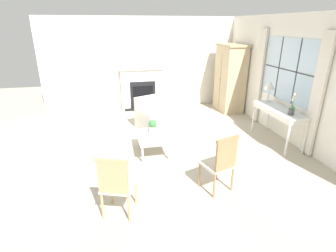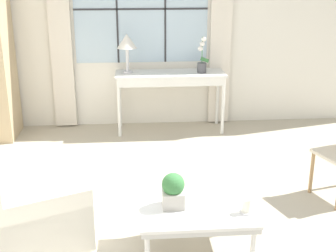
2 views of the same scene
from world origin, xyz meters
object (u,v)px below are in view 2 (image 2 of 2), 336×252
armchair_upholstered (23,206)px  coffee_table (196,212)px  table_lamp (127,43)px  pillar_candle (246,206)px  potted_plant_small (173,190)px  console_table (170,79)px  potted_orchid (202,60)px

armchair_upholstered → coffee_table: (1.39, -0.36, 0.09)m
table_lamp → armchair_upholstered: 2.86m
pillar_candle → potted_plant_small: bearing=165.1°
armchair_upholstered → pillar_candle: size_ratio=9.60×
console_table → potted_plant_small: bearing=-94.3°
table_lamp → potted_orchid: table_lamp is taller
potted_plant_small → armchair_upholstered: bearing=164.7°
table_lamp → pillar_candle: bearing=-73.9°
coffee_table → pillar_candle: size_ratio=6.83×
coffee_table → table_lamp: bearing=100.0°
console_table → pillar_candle: (0.32, -3.00, -0.26)m
console_table → pillar_candle: size_ratio=11.27×
pillar_candle → potted_orchid: bearing=88.1°
table_lamp → armchair_upholstered: bearing=-108.8°
potted_plant_small → pillar_candle: bearing=-14.9°
console_table → potted_orchid: (0.42, -0.02, 0.25)m
console_table → pillar_candle: 3.03m
potted_orchid → armchair_upholstered: size_ratio=0.38×
armchair_upholstered → pillar_candle: (1.75, -0.48, 0.18)m
table_lamp → potted_orchid: bearing=-3.5°
potted_orchid → coffee_table: (-0.46, -2.87, -0.61)m
potted_plant_small → potted_orchid: bearing=77.4°
console_table → potted_plant_small: (-0.22, -2.86, -0.17)m
potted_orchid → pillar_candle: (-0.10, -2.98, -0.51)m
pillar_candle → table_lamp: bearing=106.1°
coffee_table → potted_orchid: bearing=80.9°
console_table → coffee_table: 2.91m
table_lamp → armchair_upholstered: table_lamp is taller
armchair_upholstered → potted_plant_small: armchair_upholstered is taller
table_lamp → potted_plant_small: bearing=-83.3°
potted_plant_small → pillar_candle: 0.56m
armchair_upholstered → potted_plant_small: size_ratio=4.50×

